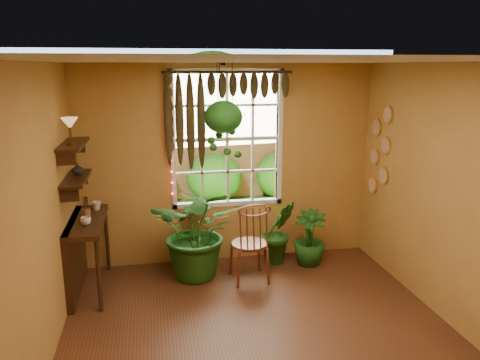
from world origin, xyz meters
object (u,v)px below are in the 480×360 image
at_px(windsor_chair, 250,254).
at_px(potted_plant_mid, 278,232).
at_px(hanging_basket, 223,121).
at_px(counter_ledge, 79,248).
at_px(potted_plant_left, 199,231).

distance_m(windsor_chair, potted_plant_mid, 0.71).
height_order(potted_plant_mid, hanging_basket, hanging_basket).
bearing_deg(potted_plant_mid, counter_ledge, -171.57).
bearing_deg(potted_plant_left, windsor_chair, -21.42).
distance_m(windsor_chair, potted_plant_left, 0.71).
bearing_deg(windsor_chair, potted_plant_left, 154.37).
relative_size(windsor_chair, potted_plant_left, 0.98).
bearing_deg(potted_plant_mid, hanging_basket, -173.32).
relative_size(counter_ledge, hanging_basket, 1.01).
height_order(windsor_chair, potted_plant_mid, windsor_chair).
distance_m(potted_plant_mid, hanging_basket, 1.73).
distance_m(windsor_chair, hanging_basket, 1.71).
bearing_deg(windsor_chair, hanging_basket, 118.52).
xyz_separation_m(counter_ledge, windsor_chair, (2.06, -0.12, -0.20)).
relative_size(potted_plant_left, hanging_basket, 1.04).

